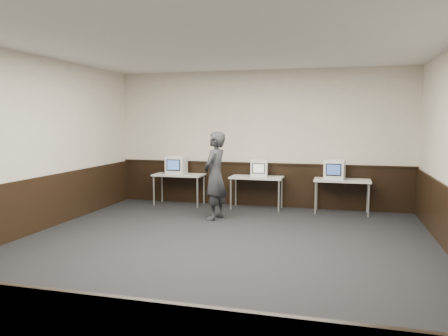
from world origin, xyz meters
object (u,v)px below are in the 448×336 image
object	(u,v)px
desk_left	(179,177)
emac_left	(176,165)
desk_center	(257,180)
person	(215,176)
emac_right	(335,170)
desk_right	(342,183)
emac_center	(259,168)

from	to	relation	value
desk_left	emac_left	bearing A→B (deg)	-136.97
desk_left	desk_center	size ratio (longest dim) A/B	1.00
desk_center	person	bearing A→B (deg)	-116.26
emac_right	emac_left	bearing A→B (deg)	-174.51
desk_left	desk_right	world-z (taller)	same
emac_right	person	xyz separation A→B (m)	(-2.36, -1.22, -0.06)
emac_center	emac_right	size ratio (longest dim) A/B	0.88
desk_left	emac_right	bearing A→B (deg)	-0.73
desk_right	person	distance (m)	2.83
person	emac_center	bearing A→B (deg)	163.40
emac_left	desk_left	bearing A→B (deg)	39.83
desk_right	emac_right	size ratio (longest dim) A/B	2.41
desk_center	emac_left	xyz separation A→B (m)	(-1.95, -0.04, 0.29)
emac_left	emac_right	bearing A→B (deg)	-3.26
desk_center	emac_center	xyz separation A→B (m)	(0.06, 0.04, 0.26)
desk_right	emac_right	bearing A→B (deg)	-164.32
emac_right	person	distance (m)	2.66
desk_right	emac_center	xyz separation A→B (m)	(-1.84, 0.04, 0.26)
emac_center	person	world-z (taller)	person
emac_right	person	size ratio (longest dim) A/B	0.28
emac_center	emac_right	world-z (taller)	emac_right
desk_center	emac_center	size ratio (longest dim) A/B	2.73
emac_center	desk_left	bearing A→B (deg)	175.38
desk_left	person	xyz separation A→B (m)	(1.27, -1.27, 0.22)
emac_left	person	distance (m)	1.80
desk_center	desk_left	bearing A→B (deg)	180.00
desk_left	emac_center	size ratio (longest dim) A/B	2.73
desk_left	desk_right	xyz separation A→B (m)	(3.80, 0.00, 0.00)
emac_left	emac_center	bearing A→B (deg)	-0.88
emac_left	desk_right	bearing A→B (deg)	-2.57
desk_right	desk_center	bearing A→B (deg)	180.00
desk_right	emac_left	bearing A→B (deg)	-179.37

